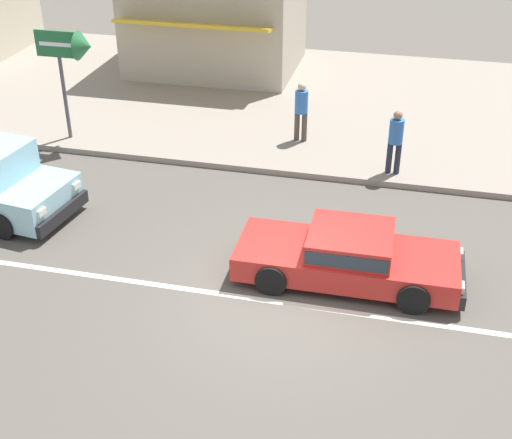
{
  "coord_description": "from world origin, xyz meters",
  "views": [
    {
      "loc": [
        1.97,
        -10.34,
        7.95
      ],
      "look_at": [
        -0.85,
        1.51,
        0.8
      ],
      "focal_mm": 50.0,
      "sensor_mm": 36.0,
      "label": 1
    }
  ],
  "objects_px": {
    "sedan_red_3": "(349,255)",
    "pedestrian_mid_kerb": "(301,107)",
    "arrow_signboard": "(78,50)",
    "pedestrian_by_shop": "(396,138)",
    "shopfront_mid_block": "(215,0)"
  },
  "relations": [
    {
      "from": "arrow_signboard",
      "to": "pedestrian_by_shop",
      "type": "xyz_separation_m",
      "value": [
        8.03,
        -0.13,
        -1.5
      ]
    },
    {
      "from": "pedestrian_mid_kerb",
      "to": "shopfront_mid_block",
      "type": "distance_m",
      "value": 6.77
    },
    {
      "from": "sedan_red_3",
      "to": "pedestrian_mid_kerb",
      "type": "distance_m",
      "value": 6.24
    },
    {
      "from": "arrow_signboard",
      "to": "pedestrian_by_shop",
      "type": "height_order",
      "value": "arrow_signboard"
    },
    {
      "from": "pedestrian_mid_kerb",
      "to": "shopfront_mid_block",
      "type": "relative_size",
      "value": 0.29
    },
    {
      "from": "arrow_signboard",
      "to": "pedestrian_mid_kerb",
      "type": "height_order",
      "value": "arrow_signboard"
    },
    {
      "from": "pedestrian_by_shop",
      "to": "shopfront_mid_block",
      "type": "xyz_separation_m",
      "value": [
        -6.39,
        6.79,
        1.3
      ]
    },
    {
      "from": "sedan_red_3",
      "to": "pedestrian_by_shop",
      "type": "bearing_deg",
      "value": 83.35
    },
    {
      "from": "sedan_red_3",
      "to": "shopfront_mid_block",
      "type": "height_order",
      "value": "shopfront_mid_block"
    },
    {
      "from": "pedestrian_by_shop",
      "to": "shopfront_mid_block",
      "type": "height_order",
      "value": "shopfront_mid_block"
    },
    {
      "from": "sedan_red_3",
      "to": "pedestrian_mid_kerb",
      "type": "xyz_separation_m",
      "value": [
        -2.0,
        5.88,
        0.55
      ]
    },
    {
      "from": "pedestrian_mid_kerb",
      "to": "sedan_red_3",
      "type": "bearing_deg",
      "value": -71.22
    },
    {
      "from": "sedan_red_3",
      "to": "arrow_signboard",
      "type": "distance_m",
      "value": 9.05
    },
    {
      "from": "sedan_red_3",
      "to": "pedestrian_mid_kerb",
      "type": "bearing_deg",
      "value": 108.78
    },
    {
      "from": "arrow_signboard",
      "to": "pedestrian_mid_kerb",
      "type": "relative_size",
      "value": 1.82
    }
  ]
}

